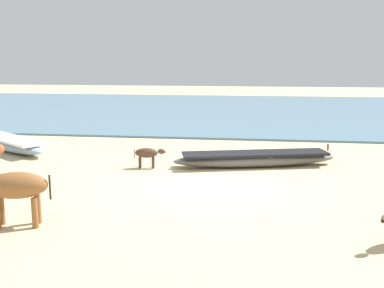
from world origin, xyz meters
TOP-DOWN VIEW (x-y plane):
  - ground at (0.00, 0.00)m, footprint 80.00×80.00m
  - sea_water at (0.00, 16.19)m, footprint 60.00×20.00m
  - fishing_boat_0 at (-7.14, 3.41)m, footprint 4.32×3.39m
  - fishing_boat_3 at (1.13, 2.12)m, footprint 4.70×2.00m
  - calf_near_dark at (-1.83, 1.50)m, footprint 0.88×0.30m
  - cow_second_adult_brown at (-3.18, -3.16)m, footprint 1.54×0.70m

SIDE VIEW (x-z plane):
  - ground at x=0.00m, z-range 0.00..0.00m
  - sea_water at x=0.00m, z-range 0.00..0.08m
  - fishing_boat_3 at x=1.13m, z-range -0.08..0.52m
  - fishing_boat_0 at x=-7.14m, z-range -0.08..0.56m
  - calf_near_dark at x=-1.83m, z-range 0.12..0.69m
  - cow_second_adult_brown at x=-3.18m, z-range 0.22..1.23m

